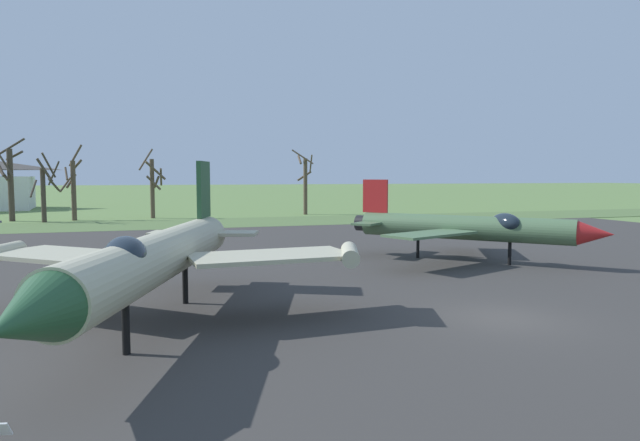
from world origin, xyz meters
The scene contains 10 objects.
ground_plane centered at (0.00, 0.00, 0.00)m, with size 600.00×600.00×0.00m, color #607F42.
asphalt_apron centered at (0.00, 13.56, 0.03)m, with size 74.91×45.19×0.05m, color #383533.
grass_verge_strip centered at (0.00, 42.15, 0.03)m, with size 134.91×12.00×0.06m, color #536E3B.
jet_fighter_front_left centered at (5.79, 11.36, 2.01)m, with size 11.40×11.91×4.66m.
jet_fighter_front_right centered at (-11.25, 2.33, 2.32)m, with size 13.09×16.21×5.51m.
bare_tree_far_left centered at (-25.23, 51.33, 4.45)m, with size 2.89×2.90×9.06m.
bare_tree_left_of_center centered at (-21.36, 47.93, 3.52)m, with size 2.91×3.21×7.26m.
bare_tree_center centered at (-18.94, 50.65, 3.80)m, with size 2.46×2.31×8.34m.
bare_tree_right_of_center centered at (-10.52, 51.31, 3.92)m, with size 3.05×3.07×8.05m.
bare_tree_far_right centered at (7.93, 52.13, 4.10)m, with size 2.98×3.04×8.16m.
Camera 1 is at (-11.57, -15.92, 4.88)m, focal length 31.39 mm.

